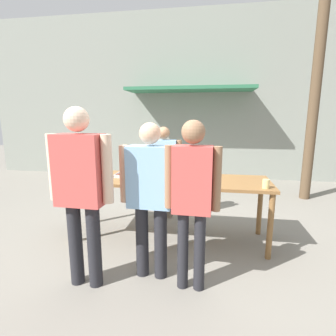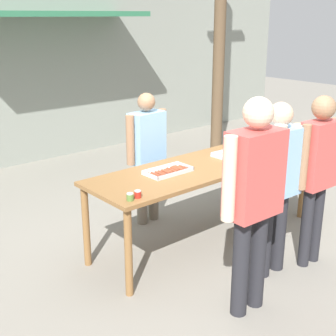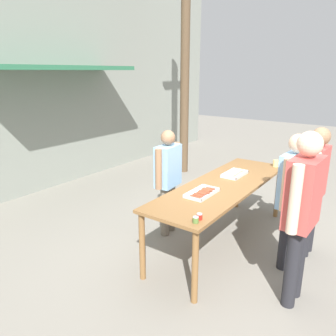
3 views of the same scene
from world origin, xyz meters
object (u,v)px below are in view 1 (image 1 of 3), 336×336
(food_tray_buns, at_px, (200,178))
(condiment_jar_ketchup, at_px, (79,178))
(person_customer_waiting_in_line, at_px, (151,189))
(beer_cup, at_px, (266,184))
(person_customer_holding_hotdog, at_px, (81,184))
(food_tray_sausages, at_px, (133,176))
(person_server_behind_table, at_px, (164,165))
(utility_pole, at_px, (317,71))
(condiment_jar_mustard, at_px, (73,178))
(person_customer_with_cup, at_px, (192,191))

(food_tray_buns, bearing_deg, condiment_jar_ketchup, -168.06)
(food_tray_buns, xyz_separation_m, person_customer_waiting_in_line, (-0.47, -0.95, 0.08))
(beer_cup, relative_size, person_customer_waiting_in_line, 0.07)
(beer_cup, bearing_deg, person_customer_waiting_in_line, -153.94)
(person_customer_holding_hotdog, bearing_deg, condiment_jar_ketchup, -59.12)
(food_tray_sausages, height_order, person_customer_holding_hotdog, person_customer_holding_hotdog)
(condiment_jar_ketchup, relative_size, person_server_behind_table, 0.04)
(person_server_behind_table, bearing_deg, food_tray_buns, -54.56)
(food_tray_buns, relative_size, person_server_behind_table, 0.29)
(beer_cup, height_order, utility_pole, utility_pole)
(person_customer_holding_hotdog, bearing_deg, food_tray_buns, -130.75)
(beer_cup, distance_m, utility_pole, 3.38)
(food_tray_buns, xyz_separation_m, condiment_jar_mustard, (-1.68, -0.34, 0.01))
(utility_pole, bearing_deg, food_tray_buns, -133.24)
(person_customer_holding_hotdog, height_order, person_customer_waiting_in_line, person_customer_holding_hotdog)
(food_tray_buns, height_order, person_customer_with_cup, person_customer_with_cup)
(condiment_jar_mustard, bearing_deg, person_customer_holding_hotdog, -56.47)
(person_customer_with_cup, bearing_deg, food_tray_sausages, -47.53)
(condiment_jar_mustard, relative_size, beer_cup, 0.60)
(condiment_jar_mustard, distance_m, utility_pole, 4.94)
(condiment_jar_mustard, xyz_separation_m, utility_pole, (3.82, 2.62, 1.69))
(food_tray_buns, height_order, beer_cup, beer_cup)
(person_customer_with_cup, bearing_deg, person_server_behind_table, -69.39)
(condiment_jar_ketchup, bearing_deg, beer_cup, 0.05)
(food_tray_sausages, distance_m, utility_pole, 4.21)
(condiment_jar_mustard, distance_m, person_customer_waiting_in_line, 1.36)
(food_tray_buns, xyz_separation_m, person_customer_with_cup, (-0.03, -1.10, 0.12))
(food_tray_sausages, bearing_deg, person_customer_waiting_in_line, -63.04)
(food_tray_sausages, height_order, person_customer_with_cup, person_customer_with_cup)
(person_customer_holding_hotdog, distance_m, person_customer_with_cup, 1.09)
(food_tray_sausages, xyz_separation_m, condiment_jar_ketchup, (-0.64, -0.34, 0.02))
(person_customer_holding_hotdog, relative_size, person_customer_with_cup, 1.07)
(condiment_jar_ketchup, distance_m, person_customer_holding_hotdog, 1.01)
(person_server_behind_table, distance_m, person_customer_with_cup, 1.94)
(beer_cup, bearing_deg, food_tray_buns, 157.13)
(food_tray_sausages, height_order, condiment_jar_ketchup, condiment_jar_ketchup)
(beer_cup, relative_size, person_customer_with_cup, 0.06)
(utility_pole, bearing_deg, person_customer_holding_hotdog, -133.01)
(condiment_jar_ketchup, bearing_deg, food_tray_buns, 11.94)
(condiment_jar_ketchup, xyz_separation_m, person_server_behind_table, (0.95, 1.08, 0.01))
(person_customer_waiting_in_line, bearing_deg, condiment_jar_mustard, -24.45)
(food_tray_sausages, relative_size, food_tray_buns, 1.08)
(condiment_jar_mustard, height_order, person_customer_waiting_in_line, person_customer_waiting_in_line)
(person_customer_with_cup, relative_size, person_customer_waiting_in_line, 1.02)
(food_tray_buns, height_order, condiment_jar_mustard, condiment_jar_mustard)
(condiment_jar_mustard, relative_size, person_server_behind_table, 0.04)
(condiment_jar_ketchup, xyz_separation_m, beer_cup, (2.39, 0.00, 0.02))
(person_server_behind_table, bearing_deg, utility_pole, 23.71)
(food_tray_buns, relative_size, utility_pole, 0.09)
(condiment_jar_mustard, bearing_deg, food_tray_buns, 11.58)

